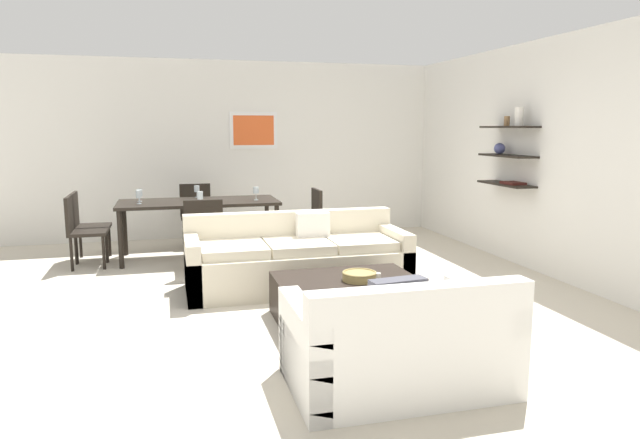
{
  "coord_description": "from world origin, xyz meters",
  "views": [
    {
      "loc": [
        -1.2,
        -5.5,
        1.7
      ],
      "look_at": [
        0.32,
        0.2,
        0.75
      ],
      "focal_mm": 32.3,
      "sensor_mm": 36.0,
      "label": 1
    }
  ],
  "objects_px": {
    "dining_chair_left_far": "(85,222)",
    "wine_glass_left_far": "(139,193)",
    "dining_chair_left_near": "(80,227)",
    "dining_chair_right_near": "(309,217)",
    "wine_glass_left_near": "(139,195)",
    "dining_chair_foot": "(203,231)",
    "wine_glass_foot": "(200,196)",
    "candle_jar": "(377,277)",
    "dining_chair_head": "(196,210)",
    "sofa_beige": "(297,261)",
    "coffee_table": "(349,301)",
    "dining_table": "(199,206)",
    "wine_glass_head": "(197,189)",
    "loveseat_white": "(398,344)",
    "decorative_bowl": "(359,276)",
    "wine_glass_right_near": "(256,191)"
  },
  "relations": [
    {
      "from": "dining_chair_head",
      "to": "dining_chair_foot",
      "type": "distance_m",
      "value": 1.71
    },
    {
      "from": "dining_table",
      "to": "dining_chair_foot",
      "type": "xyz_separation_m",
      "value": [
        0.0,
        -0.85,
        -0.18
      ]
    },
    {
      "from": "loveseat_white",
      "to": "wine_glass_left_near",
      "type": "distance_m",
      "value": 4.54
    },
    {
      "from": "candle_jar",
      "to": "dining_chair_right_near",
      "type": "distance_m",
      "value": 2.84
    },
    {
      "from": "coffee_table",
      "to": "dining_chair_foot",
      "type": "xyz_separation_m",
      "value": [
        -1.11,
        2.1,
        0.31
      ]
    },
    {
      "from": "decorative_bowl",
      "to": "dining_table",
      "type": "height_order",
      "value": "dining_table"
    },
    {
      "from": "dining_table",
      "to": "dining_chair_right_near",
      "type": "height_order",
      "value": "dining_chair_right_near"
    },
    {
      "from": "dining_table",
      "to": "wine_glass_head",
      "type": "height_order",
      "value": "wine_glass_head"
    },
    {
      "from": "dining_chair_left_far",
      "to": "dining_chair_foot",
      "type": "bearing_deg",
      "value": -36.48
    },
    {
      "from": "dining_chair_left_near",
      "to": "dining_chair_right_near",
      "type": "xyz_separation_m",
      "value": [
        2.85,
        0.0,
        0.0
      ]
    },
    {
      "from": "candle_jar",
      "to": "wine_glass_left_far",
      "type": "height_order",
      "value": "wine_glass_left_far"
    },
    {
      "from": "sofa_beige",
      "to": "dining_table",
      "type": "height_order",
      "value": "sofa_beige"
    },
    {
      "from": "coffee_table",
      "to": "wine_glass_right_near",
      "type": "height_order",
      "value": "wine_glass_right_near"
    },
    {
      "from": "coffee_table",
      "to": "dining_chair_foot",
      "type": "bearing_deg",
      "value": 117.96
    },
    {
      "from": "coffee_table",
      "to": "dining_chair_left_near",
      "type": "relative_size",
      "value": 1.41
    },
    {
      "from": "dining_table",
      "to": "dining_chair_left_near",
      "type": "height_order",
      "value": "dining_chair_left_near"
    },
    {
      "from": "dining_chair_left_near",
      "to": "wine_glass_left_near",
      "type": "relative_size",
      "value": 5.21
    },
    {
      "from": "dining_chair_right_near",
      "to": "wine_glass_right_near",
      "type": "xyz_separation_m",
      "value": [
        -0.69,
        0.09,
        0.37
      ]
    },
    {
      "from": "dining_chair_left_far",
      "to": "dining_chair_left_near",
      "type": "xyz_separation_m",
      "value": [
        0.0,
        -0.4,
        0.0
      ]
    },
    {
      "from": "coffee_table",
      "to": "wine_glass_right_near",
      "type": "distance_m",
      "value": 2.95
    },
    {
      "from": "dining_chair_foot",
      "to": "wine_glass_left_far",
      "type": "relative_size",
      "value": 5.63
    },
    {
      "from": "dining_chair_left_far",
      "to": "wine_glass_left_near",
      "type": "xyz_separation_m",
      "value": [
        0.69,
        -0.31,
        0.36
      ]
    },
    {
      "from": "wine_glass_left_near",
      "to": "dining_chair_foot",
      "type": "bearing_deg",
      "value": -45.24
    },
    {
      "from": "dining_chair_right_near",
      "to": "wine_glass_head",
      "type": "bearing_deg",
      "value": 157.6
    },
    {
      "from": "wine_glass_left_far",
      "to": "loveseat_white",
      "type": "bearing_deg",
      "value": -67.84
    },
    {
      "from": "dining_chair_head",
      "to": "dining_chair_right_near",
      "type": "height_order",
      "value": "same"
    },
    {
      "from": "dining_chair_left_near",
      "to": "wine_glass_head",
      "type": "xyz_separation_m",
      "value": [
        1.43,
        0.59,
        0.36
      ]
    },
    {
      "from": "decorative_bowl",
      "to": "wine_glass_left_far",
      "type": "xyz_separation_m",
      "value": [
        -1.94,
        3.09,
        0.44
      ]
    },
    {
      "from": "dining_table",
      "to": "wine_glass_foot",
      "type": "xyz_separation_m",
      "value": [
        -0.0,
        -0.39,
        0.18
      ]
    },
    {
      "from": "coffee_table",
      "to": "candle_jar",
      "type": "height_order",
      "value": "candle_jar"
    },
    {
      "from": "coffee_table",
      "to": "decorative_bowl",
      "type": "height_order",
      "value": "decorative_bowl"
    },
    {
      "from": "dining_chair_left_far",
      "to": "wine_glass_left_far",
      "type": "xyz_separation_m",
      "value": [
        0.69,
        -0.09,
        0.35
      ]
    },
    {
      "from": "dining_table",
      "to": "wine_glass_left_far",
      "type": "distance_m",
      "value": 0.77
    },
    {
      "from": "wine_glass_left_near",
      "to": "wine_glass_left_far",
      "type": "bearing_deg",
      "value": 90.0
    },
    {
      "from": "candle_jar",
      "to": "dining_table",
      "type": "bearing_deg",
      "value": 113.88
    },
    {
      "from": "dining_chair_foot",
      "to": "loveseat_white",
      "type": "bearing_deg",
      "value": -72.99
    },
    {
      "from": "loveseat_white",
      "to": "wine_glass_foot",
      "type": "relative_size",
      "value": 8.53
    },
    {
      "from": "dining_chair_head",
      "to": "wine_glass_left_far",
      "type": "xyz_separation_m",
      "value": [
        -0.74,
        -0.74,
        0.35
      ]
    },
    {
      "from": "dining_table",
      "to": "dining_chair_right_near",
      "type": "distance_m",
      "value": 1.45
    },
    {
      "from": "decorative_bowl",
      "to": "dining_chair_left_far",
      "type": "distance_m",
      "value": 4.12
    },
    {
      "from": "wine_glass_left_far",
      "to": "wine_glass_left_near",
      "type": "relative_size",
      "value": 0.92
    },
    {
      "from": "candle_jar",
      "to": "loveseat_white",
      "type": "bearing_deg",
      "value": -104.23
    },
    {
      "from": "dining_chair_right_near",
      "to": "wine_glass_left_near",
      "type": "xyz_separation_m",
      "value": [
        -2.16,
        0.09,
        0.36
      ]
    },
    {
      "from": "decorative_bowl",
      "to": "dining_chair_head",
      "type": "xyz_separation_m",
      "value": [
        -1.2,
        3.83,
        0.08
      ]
    },
    {
      "from": "coffee_table",
      "to": "wine_glass_right_near",
      "type": "xyz_separation_m",
      "value": [
        -0.38,
        2.84,
        0.68
      ]
    },
    {
      "from": "dining_chair_foot",
      "to": "wine_glass_foot",
      "type": "height_order",
      "value": "wine_glass_foot"
    },
    {
      "from": "dining_chair_left_far",
      "to": "wine_glass_foot",
      "type": "relative_size",
      "value": 5.33
    },
    {
      "from": "sofa_beige",
      "to": "wine_glass_foot",
      "type": "relative_size",
      "value": 14.02
    },
    {
      "from": "candle_jar",
      "to": "wine_glass_head",
      "type": "xyz_separation_m",
      "value": [
        -1.35,
        3.43,
        0.45
      ]
    },
    {
      "from": "decorative_bowl",
      "to": "dining_chair_right_near",
      "type": "xyz_separation_m",
      "value": [
        0.23,
        2.78,
        0.08
      ]
    }
  ]
}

